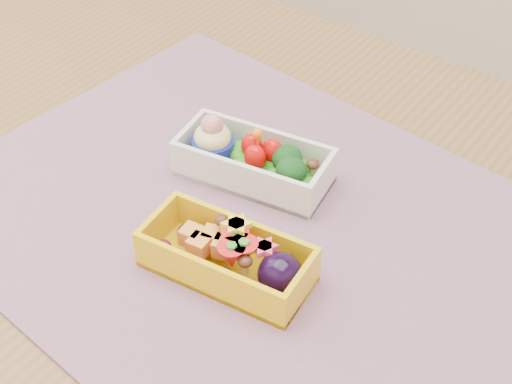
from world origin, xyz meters
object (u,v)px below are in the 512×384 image
Objects in this scene: placemat at (247,221)px; bento_yellow at (230,257)px; table at (258,305)px; bento_white at (253,161)px.

placemat is 0.08m from bento_yellow.
bento_white is at bearing 130.02° from table.
bento_white reaches higher than placemat.
placemat is at bearing 155.12° from table.
placemat is at bearing 108.45° from bento_yellow.
bento_yellow is (0.01, -0.06, 0.12)m from table.
table is 0.14m from bento_yellow.
bento_yellow is at bearing -71.56° from bento_white.
bento_yellow is (0.03, -0.06, 0.02)m from placemat.
bento_white is 0.14m from bento_yellow.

